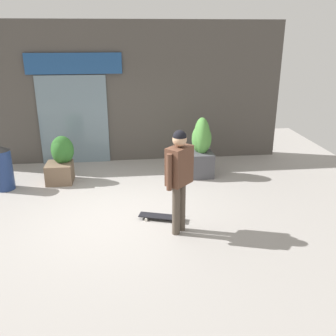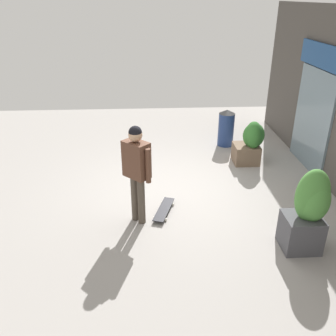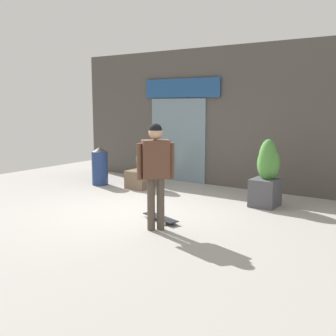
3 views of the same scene
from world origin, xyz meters
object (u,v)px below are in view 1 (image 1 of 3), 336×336
Objects in this scene: planter_box_left at (61,159)px; planter_box_right at (202,147)px; trash_bin at (2,168)px; skateboarder at (179,171)px; skateboard at (162,217)px.

planter_box_right is at bearing 0.22° from planter_box_left.
planter_box_left is at bearing 16.03° from trash_bin.
skateboarder is at bearing -33.07° from trash_bin.
skateboarder is 2.07× the size of skateboard.
planter_box_right is at bearing -65.19° from skateboarder.
skateboard is 0.88× the size of trash_bin.
planter_box_right is at bearing -100.19° from skateboard.
skateboard is at bearing -46.06° from planter_box_left.
trash_bin reaches higher than skateboard.
planter_box_right is (3.22, 0.01, 0.16)m from planter_box_left.
skateboarder is at bearing -109.19° from planter_box_right.
trash_bin is at bearing -175.45° from planter_box_right.
trash_bin is (-3.48, 2.27, -0.61)m from skateboarder.
skateboard is 3.01m from planter_box_left.
planter_box_left is at bearing -179.78° from planter_box_right.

